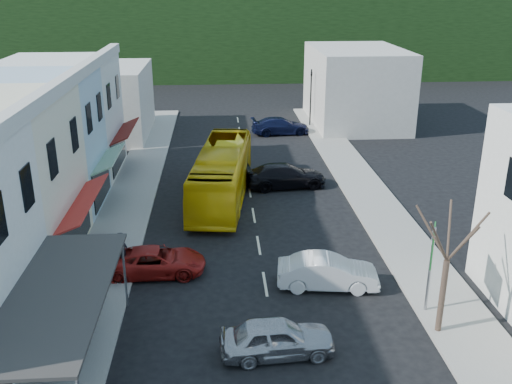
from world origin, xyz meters
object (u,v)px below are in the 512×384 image
at_px(bus, 222,175).
at_px(car_white, 328,273).
at_px(direction_sign, 430,271).
at_px(pedestrian_left, 123,253).
at_px(traffic_signal, 311,98).
at_px(street_tree, 447,261).
at_px(car_red, 155,260).
at_px(car_silver, 277,338).

xyz_separation_m(bus, car_white, (4.53, -11.36, -0.85)).
bearing_deg(direction_sign, pedestrian_left, -176.24).
bearing_deg(traffic_signal, direction_sign, 104.50).
relative_size(street_tree, traffic_signal, 1.19).
distance_m(bus, pedestrian_left, 10.49).
distance_m(car_red, street_tree, 12.91).
distance_m(car_white, direction_sign, 4.51).
height_order(direction_sign, traffic_signal, traffic_signal).
xyz_separation_m(car_silver, pedestrian_left, (-6.52, 6.72, 0.30)).
bearing_deg(car_red, traffic_signal, -23.89).
bearing_deg(street_tree, direction_sign, 89.42).
height_order(car_silver, street_tree, street_tree).
relative_size(pedestrian_left, street_tree, 0.27).
bearing_deg(traffic_signal, street_tree, 104.49).
xyz_separation_m(bus, traffic_signal, (8.38, 17.99, 1.09)).
bearing_deg(car_silver, direction_sign, -73.67).
bearing_deg(traffic_signal, bus, 79.89).
xyz_separation_m(car_silver, traffic_signal, (6.59, 34.04, 1.94)).
xyz_separation_m(direction_sign, street_tree, (-0.01, -1.46, 1.23)).
relative_size(direction_sign, traffic_signal, 0.73).
bearing_deg(bus, traffic_signal, 72.40).
distance_m(bus, direction_sign, 15.96).
height_order(bus, car_white, bus).
bearing_deg(car_white, bus, 28.30).
bearing_deg(car_red, car_silver, -143.29).
distance_m(bus, traffic_signal, 19.87).
bearing_deg(pedestrian_left, bus, -22.96).
relative_size(car_red, pedestrian_left, 2.71).
height_order(bus, street_tree, street_tree).
bearing_deg(car_red, pedestrian_left, 79.43).
height_order(car_white, car_red, same).
bearing_deg(traffic_signal, pedestrian_left, 79.23).
height_order(car_red, pedestrian_left, pedestrian_left).
distance_m(car_silver, pedestrian_left, 9.37).
bearing_deg(pedestrian_left, car_red, -95.57).
relative_size(car_silver, pedestrian_left, 2.59).
bearing_deg(street_tree, car_silver, -172.04).
distance_m(car_silver, car_white, 5.44).
bearing_deg(street_tree, bus, 118.29).
xyz_separation_m(car_red, pedestrian_left, (-1.51, 0.25, 0.30)).
relative_size(car_silver, direction_sign, 1.15).
distance_m(car_white, pedestrian_left, 9.48).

